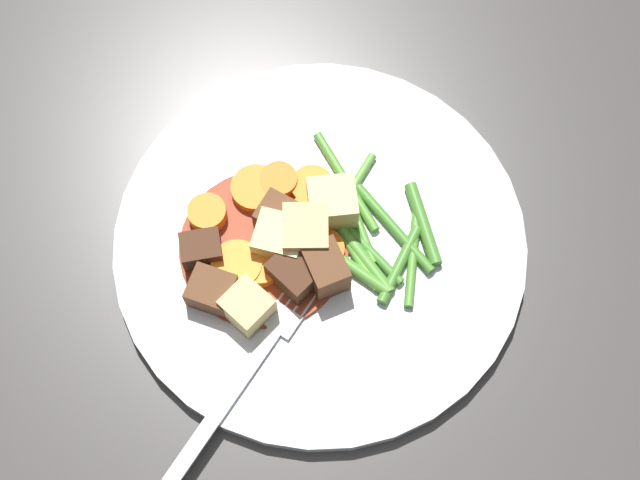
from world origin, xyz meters
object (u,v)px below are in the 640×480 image
at_px(carrot_slice_5, 237,266).
at_px(meat_chunk_3, 297,271).
at_px(carrot_slice_0, 323,250).
at_px(meat_chunk_2, 201,245).
at_px(potato_chunk_3, 332,204).
at_px(fork, 256,358).
at_px(potato_chunk_1, 305,227).
at_px(potato_chunk_0, 280,238).
at_px(dinner_plate, 320,243).
at_px(carrot_slice_4, 256,189).
at_px(potato_chunk_2, 247,307).
at_px(meat_chunk_1, 330,268).
at_px(carrot_slice_2, 279,181).
at_px(carrot_slice_3, 261,266).
at_px(carrot_slice_6, 309,214).
at_px(meat_chunk_0, 277,215).
at_px(carrot_slice_1, 309,187).
at_px(meat_chunk_4, 212,290).
at_px(carrot_slice_7, 207,214).

relative_size(carrot_slice_5, meat_chunk_3, 1.09).
xyz_separation_m(carrot_slice_0, meat_chunk_2, (0.08, -0.01, 0.01)).
bearing_deg(potato_chunk_3, carrot_slice_0, 69.34).
xyz_separation_m(carrot_slice_5, fork, (-0.00, 0.06, -0.00)).
height_order(potato_chunk_1, potato_chunk_3, same).
distance_m(carrot_slice_5, potato_chunk_0, 0.03).
height_order(dinner_plate, carrot_slice_4, carrot_slice_4).
height_order(potato_chunk_1, potato_chunk_2, potato_chunk_1).
bearing_deg(meat_chunk_1, potato_chunk_2, 17.75).
xyz_separation_m(dinner_plate, potato_chunk_2, (0.05, 0.04, 0.02)).
relative_size(carrot_slice_5, meat_chunk_2, 1.27).
bearing_deg(carrot_slice_2, potato_chunk_1, 107.18).
height_order(carrot_slice_3, potato_chunk_2, potato_chunk_2).
relative_size(dinner_plate, carrot_slice_6, 8.50).
bearing_deg(carrot_slice_4, carrot_slice_2, -166.15).
relative_size(carrot_slice_5, carrot_slice_6, 1.03).
relative_size(potato_chunk_3, meat_chunk_0, 1.30).
height_order(carrot_slice_1, carrot_slice_3, carrot_slice_3).
bearing_deg(meat_chunk_1, meat_chunk_4, 2.26).
bearing_deg(carrot_slice_7, potato_chunk_0, 150.37).
height_order(carrot_slice_6, meat_chunk_3, meat_chunk_3).
bearing_deg(carrot_slice_7, potato_chunk_3, 174.48).
bearing_deg(carrot_slice_3, potato_chunk_0, -133.03).
height_order(carrot_slice_1, meat_chunk_4, meat_chunk_4).
relative_size(carrot_slice_1, potato_chunk_3, 0.93).
bearing_deg(carrot_slice_6, potato_chunk_2, 51.72).
relative_size(carrot_slice_2, carrot_slice_3, 0.93).
bearing_deg(meat_chunk_3, potato_chunk_1, -107.20).
height_order(dinner_plate, carrot_slice_3, carrot_slice_3).
bearing_deg(carrot_slice_7, carrot_slice_4, -157.19).
distance_m(carrot_slice_6, potato_chunk_0, 0.03).
relative_size(carrot_slice_1, carrot_slice_2, 1.13).
relative_size(potato_chunk_1, meat_chunk_4, 1.14).
xyz_separation_m(dinner_plate, potato_chunk_1, (0.01, -0.00, 0.02)).
distance_m(carrot_slice_4, potato_chunk_3, 0.06).
xyz_separation_m(carrot_slice_0, fork, (0.05, 0.07, -0.00)).
height_order(carrot_slice_1, meat_chunk_0, meat_chunk_0).
bearing_deg(meat_chunk_2, carrot_slice_1, -155.79).
relative_size(potato_chunk_1, meat_chunk_0, 1.31).
relative_size(carrot_slice_3, potato_chunk_0, 0.88).
bearing_deg(meat_chunk_3, carrot_slice_4, -72.71).
distance_m(carrot_slice_6, potato_chunk_1, 0.02).
relative_size(carrot_slice_1, meat_chunk_4, 1.05).
height_order(potato_chunk_0, meat_chunk_0, potato_chunk_0).
xyz_separation_m(carrot_slice_3, carrot_slice_5, (0.02, -0.00, 0.00)).
distance_m(carrot_slice_3, meat_chunk_2, 0.04).
relative_size(potato_chunk_2, meat_chunk_1, 0.90).
bearing_deg(carrot_slice_6, meat_chunk_4, 33.59).
relative_size(carrot_slice_4, meat_chunk_4, 1.21).
xyz_separation_m(carrot_slice_0, potato_chunk_0, (0.03, -0.01, 0.01)).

